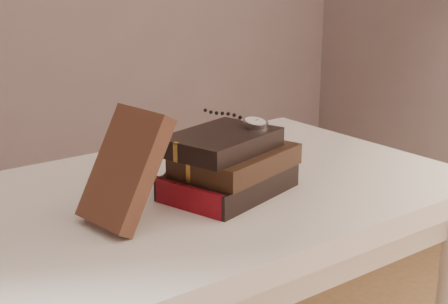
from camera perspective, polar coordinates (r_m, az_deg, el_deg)
table at (r=1.16m, az=-3.51°, el=-7.71°), size 1.00×0.60×0.75m
book_stack at (r=1.09m, az=0.46°, el=-1.14°), size 0.25×0.20×0.11m
journal at (r=0.97m, az=-8.76°, el=-1.46°), size 0.13×0.13×0.17m
pocket_watch at (r=1.12m, az=2.52°, el=2.68°), size 0.06×0.15×0.02m
eyeglasses at (r=1.08m, az=-5.13°, el=-0.85°), size 0.11×0.12×0.04m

